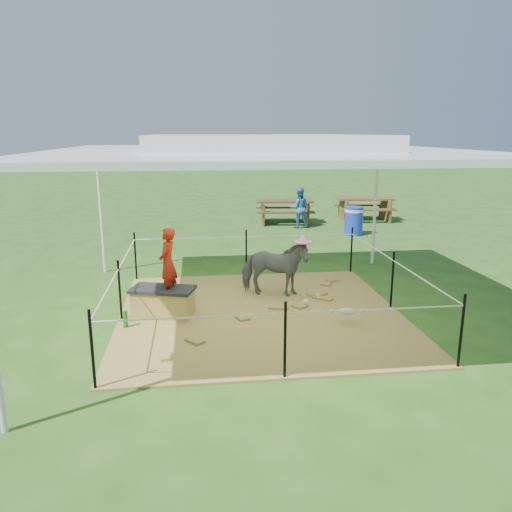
{
  "coord_description": "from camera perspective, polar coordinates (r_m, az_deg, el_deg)",
  "views": [
    {
      "loc": [
        -1.03,
        -7.73,
        2.93
      ],
      "look_at": [
        0.0,
        0.6,
        0.85
      ],
      "focal_mm": 35.0,
      "sensor_mm": 36.0,
      "label": 1
    }
  ],
  "objects": [
    {
      "name": "foal",
      "position": [
        7.91,
        10.4,
        -6.09
      ],
      "size": [
        0.91,
        0.66,
        0.45
      ],
      "primitive_type": null,
      "rotation": [
        0.0,
        0.0,
        -0.29
      ],
      "color": "beige",
      "rests_on": "hay_patch"
    },
    {
      "name": "pink_hat",
      "position": [
        8.88,
        2.13,
        2.26
      ],
      "size": [
        0.32,
        0.32,
        0.15
      ],
      "primitive_type": "cylinder",
      "color": "pink",
      "rests_on": "pony"
    },
    {
      "name": "trash_barrel",
      "position": [
        14.92,
        11.1,
        3.96
      ],
      "size": [
        0.7,
        0.7,
        0.83
      ],
      "primitive_type": "cylinder",
      "rotation": [
        0.0,
        0.0,
        0.4
      ],
      "color": "blue",
      "rests_on": "ground"
    },
    {
      "name": "canopy_tent",
      "position": [
        7.81,
        0.55,
        12.16
      ],
      "size": [
        6.3,
        6.3,
        2.9
      ],
      "color": "silver",
      "rests_on": "ground"
    },
    {
      "name": "woman",
      "position": [
        8.05,
        -10.08,
        -0.08
      ],
      "size": [
        0.38,
        0.47,
        1.13
      ],
      "primitive_type": "imported",
      "rotation": [
        0.0,
        0.0,
        -1.86
      ],
      "color": "#A61E10",
      "rests_on": "straw_bale"
    },
    {
      "name": "dark_cloth",
      "position": [
        8.2,
        -10.62,
        -3.76
      ],
      "size": [
        1.11,
        0.79,
        0.05
      ],
      "primitive_type": "cube",
      "rotation": [
        0.0,
        0.0,
        -0.29
      ],
      "color": "black",
      "rests_on": "straw_bale"
    },
    {
      "name": "green_bottle",
      "position": [
        7.94,
        -14.7,
        -6.99
      ],
      "size": [
        0.09,
        0.09,
        0.26
      ],
      "primitive_type": "cylinder",
      "rotation": [
        0.0,
        0.0,
        -0.29
      ],
      "color": "#186E20",
      "rests_on": "hay_patch"
    },
    {
      "name": "rope_fence",
      "position": [
        8.13,
        0.52,
        -2.42
      ],
      "size": [
        4.54,
        4.54,
        1.0
      ],
      "color": "black",
      "rests_on": "ground"
    },
    {
      "name": "picnic_table_far",
      "position": [
        17.51,
        12.26,
        5.26
      ],
      "size": [
        1.97,
        1.5,
        0.78
      ],
      "primitive_type": "cube",
      "rotation": [
        0.0,
        0.0,
        -0.08
      ],
      "color": "brown",
      "rests_on": "ground"
    },
    {
      "name": "picnic_table_near",
      "position": [
        16.64,
        3.28,
        5.1
      ],
      "size": [
        1.96,
        1.49,
        0.77
      ],
      "primitive_type": "cube",
      "rotation": [
        0.0,
        0.0,
        -0.09
      ],
      "color": "#52301C",
      "rests_on": "ground"
    },
    {
      "name": "distant_person",
      "position": [
        15.79,
        4.95,
        5.51
      ],
      "size": [
        0.63,
        0.49,
        1.27
      ],
      "primitive_type": "imported",
      "rotation": [
        0.0,
        0.0,
        3.12
      ],
      "color": "#3571C9",
      "rests_on": "ground"
    },
    {
      "name": "pony",
      "position": [
        9.02,
        2.1,
        -1.43
      ],
      "size": [
        1.32,
        0.85,
        1.03
      ],
      "primitive_type": "imported",
      "rotation": [
        0.0,
        0.0,
        1.32
      ],
      "color": "#4A4A4F",
      "rests_on": "hay_patch"
    },
    {
      "name": "straw_bale",
      "position": [
        8.28,
        -10.55,
        -5.31
      ],
      "size": [
        1.04,
        0.72,
        0.42
      ],
      "primitive_type": "cube",
      "rotation": [
        0.0,
        0.0,
        -0.29
      ],
      "color": "#A1833A",
      "rests_on": "hay_patch"
    },
    {
      "name": "ground",
      "position": [
        8.34,
        0.51,
        -6.67
      ],
      "size": [
        90.0,
        90.0,
        0.0
      ],
      "primitive_type": "plane",
      "color": "#2D5919",
      "rests_on": "ground"
    },
    {
      "name": "hay_patch",
      "position": [
        8.33,
        0.51,
        -6.57
      ],
      "size": [
        4.6,
        4.6,
        0.03
      ],
      "primitive_type": "cube",
      "color": "brown",
      "rests_on": "ground"
    }
  ]
}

